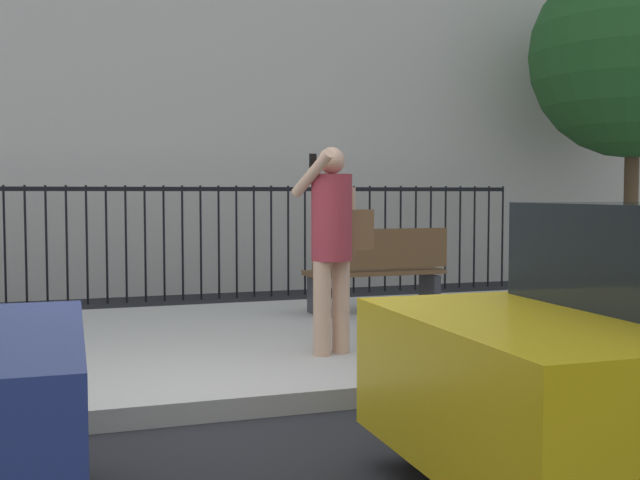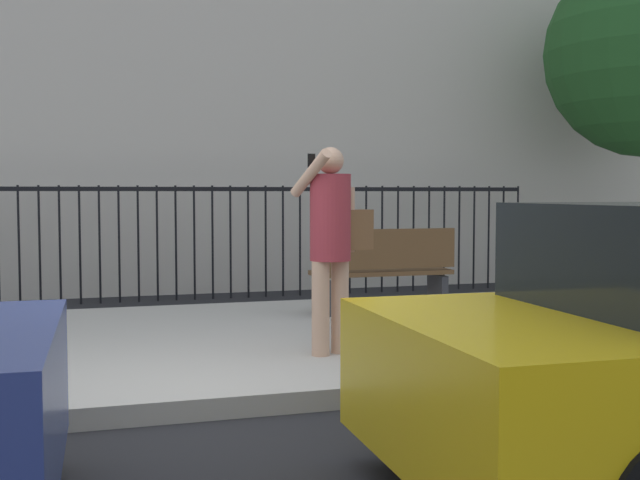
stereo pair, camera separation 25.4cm
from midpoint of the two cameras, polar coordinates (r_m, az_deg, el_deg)
name	(u,v)px [view 2 (the right image)]	position (r m, az deg, el deg)	size (l,w,h in m)	color
ground_plane	(180,424)	(5.31, -8.76, -13.06)	(60.00, 60.00, 0.00)	black
sidewalk	(152,348)	(7.41, -11.15, -7.71)	(28.00, 4.40, 0.15)	#B2ADA3
iron_fence	(129,228)	(10.97, -13.10, 0.87)	(12.03, 0.04, 1.60)	black
pedestrian_on_phone	(333,234)	(6.54, 2.05, 0.42)	(0.72, 0.53, 1.73)	tan
street_bench	(384,268)	(8.85, 5.48, -2.07)	(1.60, 0.45, 0.95)	brown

